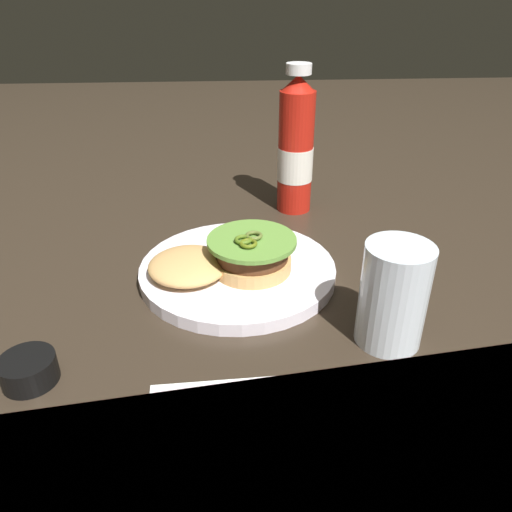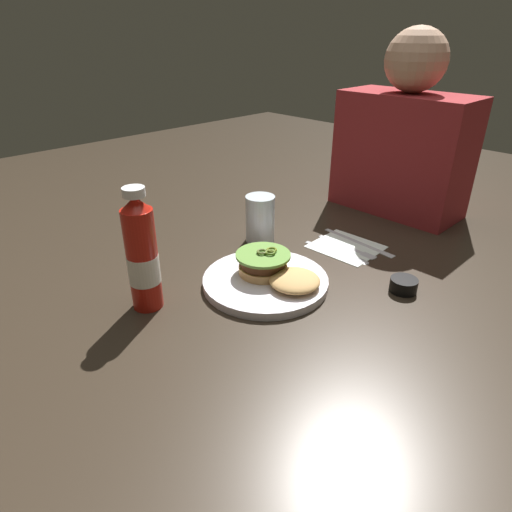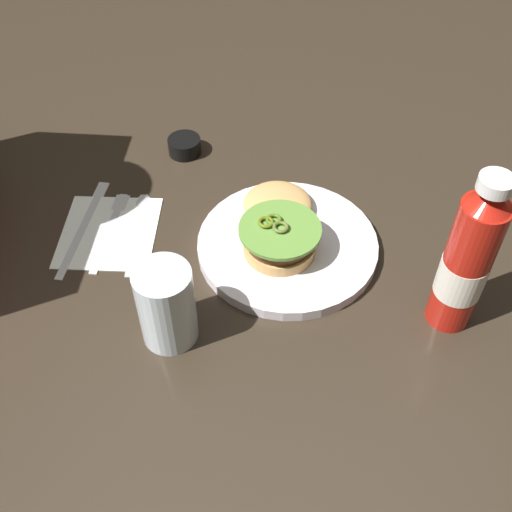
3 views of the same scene
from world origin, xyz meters
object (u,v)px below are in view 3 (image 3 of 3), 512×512
object	(u,v)px
dinner_plate	(287,245)
napkin	(108,234)
burger_sandwich	(279,225)
butter_knife	(86,220)
water_glass	(166,305)
spoon_utensil	(139,220)
fork_utensil	(111,224)
ketchup_bottle	(467,262)
condiment_cup	(185,146)

from	to	relation	value
dinner_plate	napkin	xyz separation A→B (m)	(0.01, 0.27, -0.01)
burger_sandwich	butter_knife	xyz separation A→B (m)	(0.02, 0.30, -0.03)
burger_sandwich	water_glass	bearing A→B (deg)	143.05
dinner_plate	spoon_utensil	distance (m)	0.24
water_glass	spoon_utensil	size ratio (longest dim) A/B	0.66
butter_knife	dinner_plate	bearing A→B (deg)	-96.27
dinner_plate	butter_knife	xyz separation A→B (m)	(0.03, 0.32, -0.00)
spoon_utensil	fork_utensil	size ratio (longest dim) A/B	1.03
napkin	fork_utensil	distance (m)	0.02
fork_utensil	dinner_plate	bearing A→B (deg)	-95.81
ketchup_bottle	spoon_utensil	world-z (taller)	ketchup_bottle
water_glass	spoon_utensil	bearing A→B (deg)	22.79
dinner_plate	burger_sandwich	distance (m)	0.03
burger_sandwich	spoon_utensil	bearing A→B (deg)	82.92
dinner_plate	water_glass	world-z (taller)	water_glass
dinner_plate	ketchup_bottle	bearing A→B (deg)	-115.77
ketchup_bottle	water_glass	bearing A→B (deg)	98.85
burger_sandwich	butter_knife	distance (m)	0.30
dinner_plate	spoon_utensil	xyz separation A→B (m)	(0.04, 0.23, -0.00)
spoon_utensil	burger_sandwich	bearing A→B (deg)	-97.08
ketchup_bottle	condiment_cup	world-z (taller)	ketchup_bottle
dinner_plate	spoon_utensil	world-z (taller)	dinner_plate
fork_utensil	butter_knife	world-z (taller)	same
spoon_utensil	fork_utensil	distance (m)	0.04
condiment_cup	butter_knife	bearing A→B (deg)	145.30
condiment_cup	butter_knife	distance (m)	0.22
condiment_cup	butter_knife	xyz separation A→B (m)	(-0.18, 0.13, -0.01)
condiment_cup	spoon_utensil	bearing A→B (deg)	165.89
spoon_utensil	butter_knife	world-z (taller)	same
spoon_utensil	ketchup_bottle	bearing A→B (deg)	-107.87
butter_knife	fork_utensil	bearing A→B (deg)	-99.25
water_glass	fork_utensil	size ratio (longest dim) A/B	0.68
burger_sandwich	fork_utensil	size ratio (longest dim) A/B	1.11
ketchup_bottle	spoon_utensil	bearing A→B (deg)	72.13
dinner_plate	water_glass	distance (m)	0.23
napkin	fork_utensil	bearing A→B (deg)	-2.33
dinner_plate	fork_utensil	world-z (taller)	dinner_plate
dinner_plate	burger_sandwich	bearing A→B (deg)	48.91
ketchup_bottle	condiment_cup	xyz separation A→B (m)	(0.33, 0.41, -0.10)
ketchup_bottle	fork_utensil	distance (m)	0.52
ketchup_bottle	water_glass	size ratio (longest dim) A/B	2.04
spoon_utensil	water_glass	bearing A→B (deg)	-157.21
napkin	fork_utensil	xyz separation A→B (m)	(0.02, -0.00, 0.00)
dinner_plate	condiment_cup	world-z (taller)	condiment_cup
fork_utensil	butter_knife	distance (m)	0.04
spoon_utensil	butter_knife	size ratio (longest dim) A/B	0.84
napkin	ketchup_bottle	bearing A→B (deg)	-103.23
ketchup_bottle	butter_knife	distance (m)	0.57
spoon_utensil	butter_knife	bearing A→B (deg)	93.44
burger_sandwich	napkin	world-z (taller)	burger_sandwich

